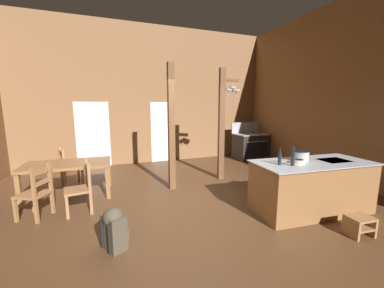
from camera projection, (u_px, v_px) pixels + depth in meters
The scene contains 19 objects.
ground_plane at pixel (193, 212), 4.39m from camera, with size 9.00×8.89×0.10m, color brown.
wall_back at pixel (150, 96), 7.81m from camera, with size 9.00×0.14×4.52m, color brown.
wall_right at pixel (359, 92), 5.45m from camera, with size 0.14×8.89×4.52m, color brown.
glazed_door_back_left at pixel (93, 135), 7.31m from camera, with size 1.00×0.01×2.05m, color white.
glazed_panel_back_right at pixel (163, 132), 8.09m from camera, with size 0.84×0.01×2.05m, color white.
kitchen_island at pixel (311, 187), 4.28m from camera, with size 2.23×1.12×0.93m.
stove_range at pixel (250, 146), 8.47m from camera, with size 1.16×0.85×1.32m.
support_post_with_pot_rack at pixel (222, 121), 6.01m from camera, with size 0.59×0.26×2.87m.
support_post_center at pixel (171, 128), 5.27m from camera, with size 0.14×0.14×2.87m.
step_stool at pixel (359, 224), 3.49m from camera, with size 0.38×0.31×0.30m.
dining_table at pixel (68, 167), 4.92m from camera, with size 1.73×0.96×0.74m.
ladderback_chair_near_window at pixel (36, 193), 4.00m from camera, with size 0.59×0.59×0.95m.
ladderback_chair_by_post at pixel (69, 168), 5.64m from camera, with size 0.56×0.56×0.95m.
ladderback_chair_at_table_end at pixel (81, 188), 4.23m from camera, with size 0.50×0.50×0.95m.
backpack at pixel (114, 227), 3.14m from camera, with size 0.38×0.39×0.60m.
stockpot_on_counter at pixel (300, 156), 4.27m from camera, with size 0.37×0.30×0.19m.
mixing_bowl_on_counter at pixel (298, 162), 4.06m from camera, with size 0.21×0.21×0.08m.
bottle_tall_on_counter at pixel (280, 159), 3.97m from camera, with size 0.06×0.06×0.28m.
bottle_short_on_counter at pixel (293, 158), 3.91m from camera, with size 0.06×0.06×0.33m.
Camera 1 is at (-1.47, -3.85, 1.94)m, focal length 21.74 mm.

